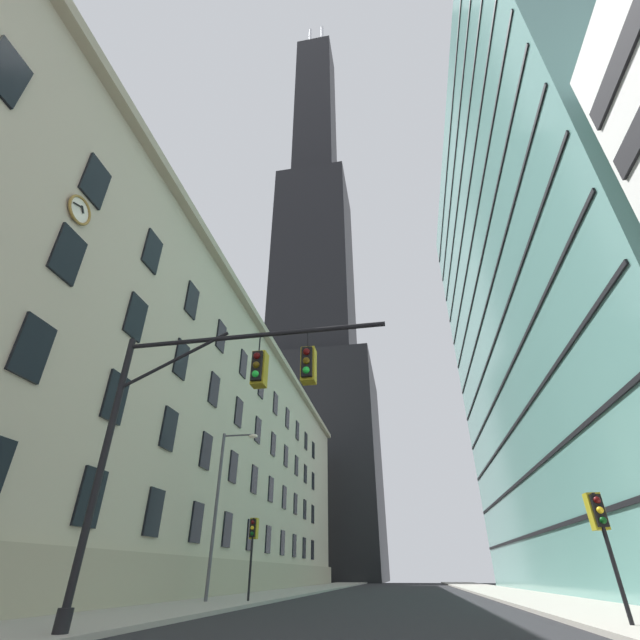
{
  "coord_description": "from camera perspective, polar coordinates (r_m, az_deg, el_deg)",
  "views": [
    {
      "loc": [
        1.51,
        -8.54,
        1.34
      ],
      "look_at": [
        -3.96,
        20.76,
        18.86
      ],
      "focal_mm": 24.29,
      "sensor_mm": 36.0,
      "label": 1
    }
  ],
  "objects": [
    {
      "name": "glass_office_midrise",
      "position": [
        49.8,
        31.1,
        4.28
      ],
      "size": [
        18.81,
        47.69,
        52.19
      ],
      "color": "slate",
      "rests_on": "ground"
    },
    {
      "name": "traffic_light_near_right",
      "position": [
        16.63,
        32.86,
        -21.0
      ],
      "size": [
        0.4,
        0.63,
        3.36
      ],
      "color": "black",
      "rests_on": "sidewalk_right"
    },
    {
      "name": "dark_skyscraper",
      "position": [
        116.46,
        -0.79,
        1.33
      ],
      "size": [
        29.15,
        29.15,
        208.59
      ],
      "color": "black",
      "rests_on": "ground"
    },
    {
      "name": "street_lamppost",
      "position": [
        26.51,
        -12.75,
        -21.63
      ],
      "size": [
        2.19,
        0.32,
        8.43
      ],
      "color": "#47474C",
      "rests_on": "sidewalk_left"
    },
    {
      "name": "traffic_signal_mast",
      "position": [
        12.78,
        -13.56,
        -10.16
      ],
      "size": [
        8.15,
        0.63,
        7.63
      ],
      "color": "black",
      "rests_on": "sidewalk_left"
    },
    {
      "name": "station_building",
      "position": [
        44.6,
        -18.02,
        -16.14
      ],
      "size": [
        16.9,
        71.49,
        22.64
      ],
      "color": "#B2A88E",
      "rests_on": "ground"
    },
    {
      "name": "traffic_light_far_left",
      "position": [
        26.6,
        -8.79,
        -26.01
      ],
      "size": [
        0.4,
        0.63,
        3.87
      ],
      "color": "black",
      "rests_on": "sidewalk_left"
    }
  ]
}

